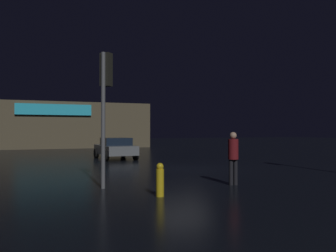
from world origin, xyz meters
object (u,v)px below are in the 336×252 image
object	(u,v)px
car_near	(115,148)
pedestrian	(233,154)
traffic_signal_main	(105,89)
store_building	(51,125)
fire_hydrant	(160,180)

from	to	relation	value
car_near	pedestrian	xyz separation A→B (m)	(0.93, -12.08, 0.34)
traffic_signal_main	store_building	bearing A→B (deg)	88.74
car_near	fire_hydrant	world-z (taller)	car_near
store_building	pedestrian	distance (m)	29.60
store_building	traffic_signal_main	size ratio (longest dim) A/B	4.58
traffic_signal_main	fire_hydrant	bearing A→B (deg)	-62.59
traffic_signal_main	pedestrian	size ratio (longest dim) A/B	2.42
store_building	pedestrian	world-z (taller)	store_building
traffic_signal_main	car_near	distance (m)	11.77
fire_hydrant	store_building	bearing A→B (deg)	90.81
store_building	fire_hydrant	bearing A→B (deg)	-89.19
pedestrian	store_building	bearing A→B (deg)	96.63
traffic_signal_main	pedestrian	distance (m)	4.64
car_near	pedestrian	size ratio (longest dim) A/B	2.26
pedestrian	traffic_signal_main	bearing A→B (deg)	166.22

